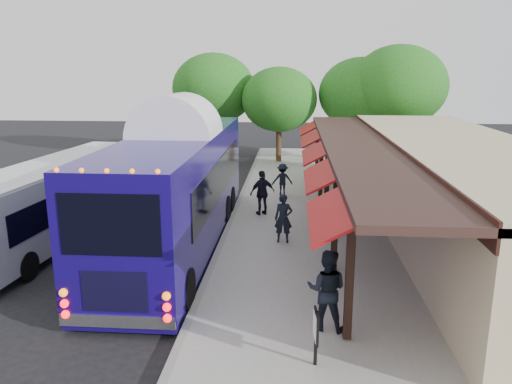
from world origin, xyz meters
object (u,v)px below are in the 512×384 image
(ped_a, at_px, (283,218))
(ped_c, at_px, (262,193))
(coach_bus, at_px, (178,183))
(sign_board, at_px, (316,329))
(city_bus, at_px, (58,197))
(ped_d, at_px, (282,179))
(ped_b, at_px, (327,290))

(ped_a, xyz_separation_m, ped_c, (-0.94, 3.36, 0.07))
(coach_bus, bearing_deg, ped_a, 1.33)
(ped_c, bearing_deg, sign_board, 71.42)
(city_bus, distance_m, ped_c, 7.92)
(city_bus, relative_size, ped_c, 5.74)
(ped_a, relative_size, ped_c, 0.92)
(coach_bus, xyz_separation_m, ped_c, (2.72, 3.44, -1.17))
(sign_board, bearing_deg, ped_c, 94.37)
(ped_a, height_order, ped_d, ped_a)
(coach_bus, height_order, ped_b, coach_bus)
(ped_a, relative_size, ped_d, 1.13)
(ped_c, xyz_separation_m, ped_d, (0.75, 3.45, -0.17))
(coach_bus, distance_m, ped_b, 7.67)
(ped_a, xyz_separation_m, ped_d, (-0.19, 6.81, -0.10))
(ped_c, relative_size, sign_board, 1.56)
(sign_board, bearing_deg, ped_b, 73.73)
(city_bus, bearing_deg, sign_board, -35.81)
(ped_a, bearing_deg, ped_b, -78.15)
(ped_b, distance_m, sign_board, 1.57)
(ped_b, height_order, ped_d, ped_b)
(ped_d, distance_m, sign_board, 14.34)
(ped_c, bearing_deg, ped_a, 77.88)
(city_bus, height_order, ped_c, city_bus)
(ped_d, bearing_deg, ped_b, 87.98)
(city_bus, relative_size, ped_a, 6.22)
(city_bus, bearing_deg, ped_d, 44.14)
(city_bus, height_order, sign_board, city_bus)
(ped_c, height_order, sign_board, ped_c)
(coach_bus, relative_size, ped_d, 8.60)
(ped_a, bearing_deg, sign_board, -82.62)
(ped_b, bearing_deg, ped_c, -65.31)
(ped_b, bearing_deg, ped_d, -71.92)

